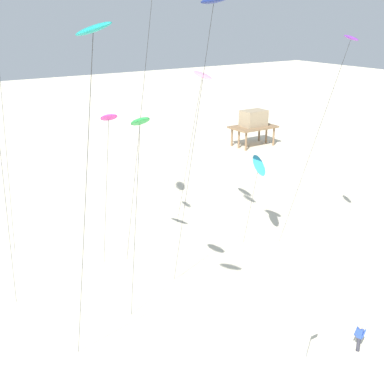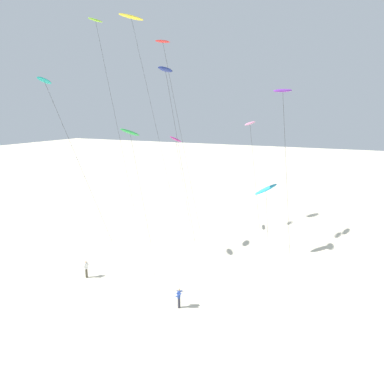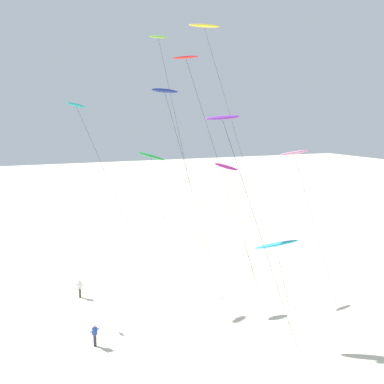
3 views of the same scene
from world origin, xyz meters
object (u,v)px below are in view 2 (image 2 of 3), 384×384
at_px(kite_flyer_nearest, 179,297).
at_px(marker_flag, 156,277).
at_px(kite_magenta, 176,140).
at_px(kite_flyer_middle, 86,269).
at_px(kite_pink, 250,125).
at_px(kite_green, 130,133).
at_px(kite_teal, 46,85).
at_px(kite_red, 164,49).
at_px(kite_lime, 97,27).
at_px(kite_navy, 166,72).
at_px(kite_purple, 283,95).
at_px(kite_cyan, 266,189).
at_px(kite_yellow, 132,19).

xyz_separation_m(kite_flyer_nearest, marker_flag, (-2.75, 1.20, 0.60)).
bearing_deg(kite_magenta, kite_flyer_middle, -98.76).
relative_size(kite_pink, marker_flag, 6.69).
xyz_separation_m(kite_green, kite_flyer_nearest, (9.37, -7.72, -11.99)).
bearing_deg(kite_teal, kite_pink, 44.80).
height_order(kite_green, kite_teal, kite_teal).
relative_size(kite_red, kite_teal, 1.22).
height_order(kite_lime, marker_flag, kite_lime).
bearing_deg(kite_flyer_nearest, kite_pink, 87.80).
relative_size(kite_navy, marker_flag, 9.07).
xyz_separation_m(kite_magenta, kite_purple, (13.55, -7.33, 4.59)).
bearing_deg(marker_flag, kite_pink, 77.60).
bearing_deg(kite_lime, kite_flyer_middle, -62.03).
height_order(kite_teal, kite_flyer_nearest, kite_teal).
bearing_deg(kite_navy, kite_green, 177.72).
xyz_separation_m(kite_lime, marker_flag, (12.60, -9.61, -22.56)).
relative_size(kite_cyan, marker_flag, 3.66).
xyz_separation_m(kite_pink, kite_teal, (-14.74, -14.64, 3.72)).
distance_m(kite_magenta, kite_yellow, 15.09).
bearing_deg(kite_teal, kite_red, 48.44).
height_order(kite_purple, kite_red, kite_red).
bearing_deg(kite_magenta, kite_pink, 11.83).
bearing_deg(kite_flyer_middle, kite_purple, 23.13).
relative_size(kite_cyan, kite_flyer_nearest, 4.60).
distance_m(kite_green, kite_teal, 8.66).
relative_size(kite_magenta, kite_pink, 0.88).
relative_size(kite_pink, kite_flyer_nearest, 8.41).
relative_size(kite_yellow, kite_red, 1.19).
bearing_deg(kite_flyer_middle, kite_teal, 163.86).
distance_m(kite_green, kite_cyan, 15.14).
bearing_deg(kite_teal, kite_magenta, 64.12).
xyz_separation_m(kite_navy, kite_cyan, (8.56, 5.60, -11.41)).
bearing_deg(kite_magenta, kite_red, -75.48).
distance_m(kite_yellow, kite_flyer_middle, 28.86).
height_order(kite_magenta, kite_cyan, kite_magenta).
bearing_deg(kite_lime, kite_flyer_nearest, -35.18).
xyz_separation_m(kite_pink, kite_green, (-10.01, -8.90, -0.71)).
relative_size(kite_green, kite_cyan, 1.76).
xyz_separation_m(kite_navy, marker_flag, (2.26, -6.34, -17.06)).
bearing_deg(kite_green, kite_magenta, 78.03).
relative_size(kite_yellow, kite_flyer_nearest, 15.63).
distance_m(kite_navy, kite_green, 7.15).
distance_m(kite_magenta, kite_teal, 15.35).
distance_m(kite_pink, kite_red, 12.20).
xyz_separation_m(kite_yellow, kite_flyer_nearest, (13.73, -15.19, -24.73)).
bearing_deg(kite_cyan, kite_magenta, 171.60).
xyz_separation_m(kite_red, kite_teal, (-7.41, -8.35, -3.73)).
xyz_separation_m(kite_navy, kite_green, (-4.36, 0.17, -5.66)).
bearing_deg(kite_navy, kite_pink, 58.09).
distance_m(kite_magenta, kite_cyan, 12.41).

